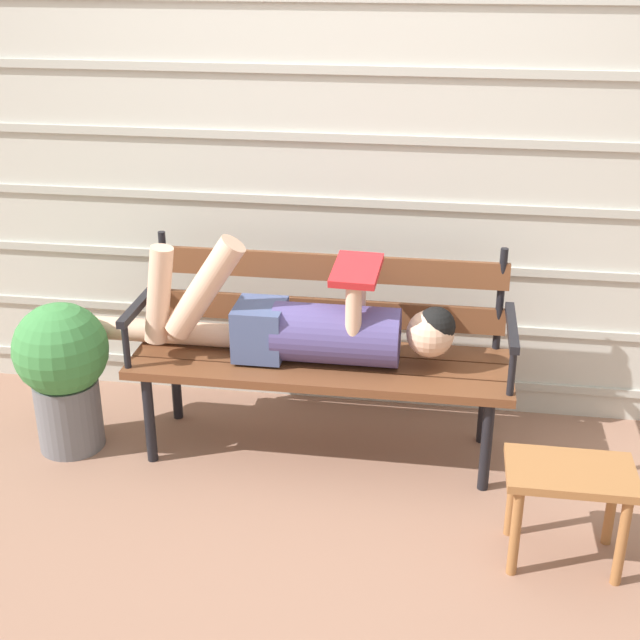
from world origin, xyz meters
TOP-DOWN VIEW (x-y plane):
  - ground_plane at (0.00, 0.00)m, footprint 12.00×12.00m
  - house_siding at (0.00, 0.67)m, footprint 4.05×0.08m
  - park_bench at (-0.00, 0.24)m, footprint 1.56×0.48m
  - reclining_person at (-0.08, 0.17)m, footprint 1.69×0.26m
  - footstool at (0.95, -0.40)m, footprint 0.44×0.27m
  - potted_plant at (-1.06, 0.05)m, footprint 0.39×0.39m

SIDE VIEW (x-z plane):
  - ground_plane at x=0.00m, z-range 0.00..0.00m
  - footstool at x=0.95m, z-range 0.11..0.48m
  - potted_plant at x=-1.06m, z-range 0.05..0.70m
  - park_bench at x=0.00m, z-range 0.04..0.91m
  - reclining_person at x=-0.08m, z-range 0.31..0.85m
  - house_siding at x=0.00m, z-range 0.00..2.22m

